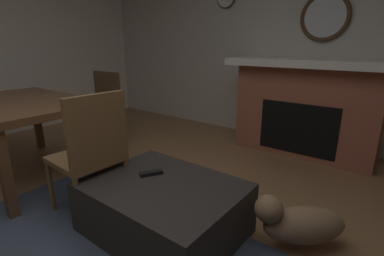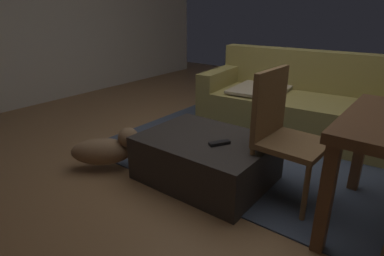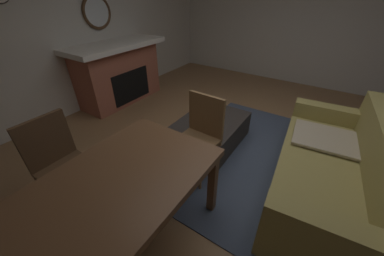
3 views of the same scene
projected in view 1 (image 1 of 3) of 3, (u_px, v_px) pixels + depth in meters
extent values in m
cube|color=beige|center=(295.00, 29.00, 3.48)|extent=(6.91, 0.12, 2.84)
cube|color=#9E5642|center=(307.00, 110.00, 3.27)|extent=(1.50, 0.60, 1.01)
cube|color=black|center=(298.00, 128.00, 3.11)|extent=(0.83, 0.10, 0.56)
cube|color=white|center=(311.00, 62.00, 3.08)|extent=(1.74, 0.76, 0.08)
torus|color=#4C331E|center=(325.00, 17.00, 3.18)|extent=(0.55, 0.05, 0.55)
cylinder|color=silver|center=(325.00, 17.00, 3.18)|extent=(0.46, 0.01, 0.46)
cube|color=#2D2826|center=(164.00, 208.00, 1.90)|extent=(1.00, 0.76, 0.36)
cube|color=black|center=(151.00, 173.00, 1.97)|extent=(0.12, 0.16, 0.02)
cube|color=brown|center=(19.00, 104.00, 2.61)|extent=(1.46, 0.95, 0.06)
cube|color=brown|center=(6.00, 176.00, 2.01)|extent=(0.07, 0.07, 0.68)
cube|color=brown|center=(105.00, 144.00, 2.64)|extent=(0.07, 0.07, 0.68)
cube|color=brown|center=(37.00, 121.00, 3.42)|extent=(0.07, 0.07, 0.68)
cube|color=brown|center=(86.00, 158.00, 2.09)|extent=(0.46, 0.46, 0.04)
cube|color=brown|center=(98.00, 130.00, 1.89)|extent=(0.06, 0.44, 0.48)
cylinder|color=brown|center=(51.00, 187.00, 2.13)|extent=(0.04, 0.04, 0.41)
cylinder|color=brown|center=(98.00, 170.00, 2.42)|extent=(0.04, 0.04, 0.41)
cylinder|color=brown|center=(78.00, 206.00, 1.88)|extent=(0.04, 0.04, 0.41)
cylinder|color=brown|center=(127.00, 184.00, 2.17)|extent=(0.04, 0.04, 0.41)
cube|color=#513823|center=(95.00, 116.00, 3.28)|extent=(0.44, 0.44, 0.04)
cube|color=#513823|center=(107.00, 92.00, 3.36)|extent=(0.44, 0.04, 0.48)
cylinder|color=#513823|center=(92.00, 143.00, 3.08)|extent=(0.04, 0.04, 0.41)
cylinder|color=#513823|center=(72.00, 136.00, 3.31)|extent=(0.04, 0.04, 0.41)
cylinder|color=#513823|center=(121.00, 134.00, 3.38)|extent=(0.04, 0.04, 0.41)
cylinder|color=#513823|center=(101.00, 128.00, 3.61)|extent=(0.04, 0.04, 0.41)
ellipsoid|color=#8C6B4C|center=(304.00, 225.00, 1.75)|extent=(0.54, 0.51, 0.23)
sphere|color=#8C6B4C|center=(269.00, 209.00, 1.70)|extent=(0.17, 0.17, 0.17)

